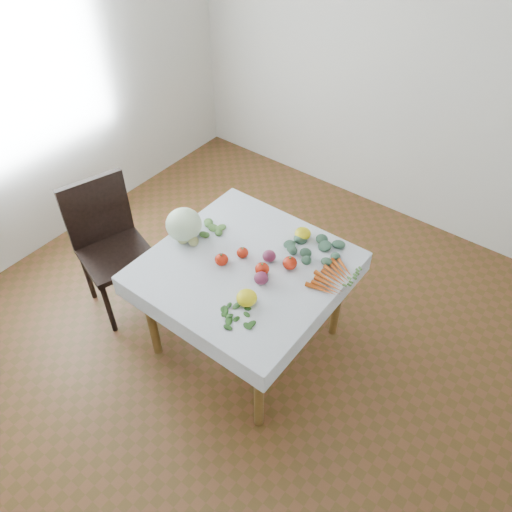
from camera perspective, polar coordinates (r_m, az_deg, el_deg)
The scene contains 20 objects.
ground at distance 3.59m, azimuth -1.06°, elevation -9.64°, with size 4.00×4.00×0.00m, color brown.
back_wall at distance 4.19m, azimuth 17.04°, elevation 20.58°, with size 4.00×0.04×2.70m, color silver.
left_wall at distance 4.04m, azimuth -25.43°, elevation 17.50°, with size 0.04×4.00×2.70m, color silver.
table at distance 3.09m, azimuth -1.22°, elevation -2.38°, with size 1.00×1.00×0.75m.
tablecloth at distance 3.01m, azimuth -1.24°, elevation -1.07°, with size 1.12×1.12×0.01m, color white.
chair at distance 3.61m, azimuth -16.50°, elevation 1.95°, with size 0.57×0.57×1.00m.
cabbage at distance 3.17m, azimuth -8.25°, elevation 3.60°, with size 0.23×0.23×0.21m, color silver.
tomato_a at distance 3.04m, azimuth -1.55°, elevation 0.38°, with size 0.07×0.07×0.06m, color red.
tomato_b at distance 2.98m, azimuth 3.89°, elevation -0.81°, with size 0.09×0.09×0.08m, color red.
tomato_c at distance 3.00m, azimuth -3.96°, elevation -0.42°, with size 0.08×0.08×0.07m, color red.
tomato_d at distance 2.93m, azimuth 0.70°, elevation -1.50°, with size 0.09×0.09×0.07m, color red.
heirloom_back at distance 3.18m, azimuth 5.37°, elevation 2.56°, with size 0.10×0.10×0.07m, color yellow.
heirloom_front at distance 2.78m, azimuth -1.07°, elevation -4.80°, with size 0.12×0.12×0.08m, color yellow.
onion_a at distance 3.02m, azimuth 1.52°, elevation -0.00°, with size 0.08×0.08×0.07m, color maroon.
onion_b at distance 2.88m, azimuth 0.60°, elevation -2.55°, with size 0.09×0.09×0.07m, color maroon.
tomatillo_cluster at distance 3.18m, azimuth -7.87°, elevation 2.02°, with size 0.19×0.12×0.05m.
carrot_bunch at distance 2.95m, azimuth 8.72°, elevation -2.46°, with size 0.19×0.33×0.03m.
kale_bunch at distance 3.11m, azimuth 6.77°, elevation 0.92°, with size 0.29×0.28×0.04m.
basil_bunch at distance 2.73m, azimuth -2.01°, elevation -7.04°, with size 0.25×0.18×0.01m.
dill_bunch at distance 3.26m, azimuth -5.70°, elevation 3.09°, with size 0.22×0.19×0.02m.
Camera 1 is at (1.35, -1.66, 2.88)m, focal length 35.00 mm.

